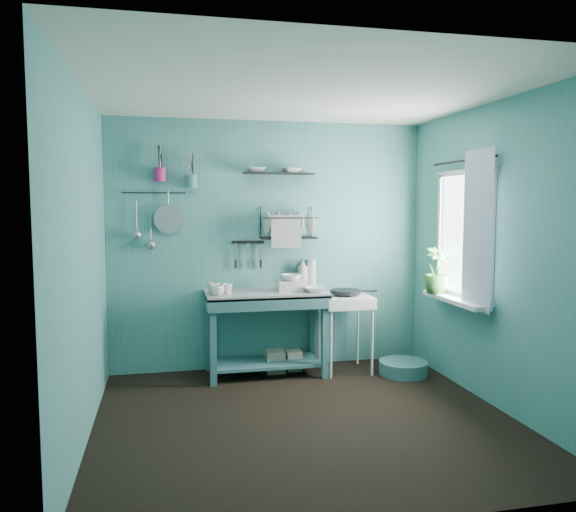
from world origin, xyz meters
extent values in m
plane|color=black|center=(0.00, 0.00, 0.00)|extent=(3.20, 3.20, 0.00)
plane|color=silver|center=(0.00, 0.00, 2.50)|extent=(3.20, 3.20, 0.00)
plane|color=teal|center=(0.00, 1.50, 1.25)|extent=(3.20, 0.00, 3.20)
plane|color=teal|center=(0.00, -1.50, 1.25)|extent=(3.20, 0.00, 3.20)
plane|color=teal|center=(-1.60, 0.00, 1.25)|extent=(0.00, 3.00, 3.00)
plane|color=teal|center=(1.60, 0.00, 1.25)|extent=(0.00, 3.00, 3.00)
cube|color=#306066|center=(-0.09, 1.21, 0.41)|extent=(1.25, 0.78, 0.83)
imported|color=silver|center=(-0.57, 1.05, 0.87)|extent=(0.12, 0.12, 0.10)
imported|color=silver|center=(-0.47, 1.15, 0.87)|extent=(0.14, 0.14, 0.09)
imported|color=silver|center=(-0.59, 1.21, 0.87)|extent=(0.17, 0.17, 0.10)
cube|color=#BBB8AB|center=(0.16, 1.19, 0.88)|extent=(0.28, 0.22, 0.10)
imported|color=silver|center=(0.16, 1.19, 0.96)|extent=(0.20, 0.19, 0.06)
imported|color=#BBB8AB|center=(0.33, 1.41, 0.98)|extent=(0.11, 0.12, 0.30)
cylinder|color=silver|center=(0.43, 1.43, 0.97)|extent=(0.09, 0.09, 0.28)
imported|color=silver|center=(0.36, 1.06, 0.85)|extent=(0.22, 0.22, 0.05)
cube|color=white|center=(0.70, 1.16, 0.38)|extent=(0.49, 0.49, 0.77)
cylinder|color=black|center=(0.70, 1.16, 0.80)|extent=(0.30, 0.30, 0.03)
cube|color=black|center=(-0.23, 1.47, 1.29)|extent=(0.32, 0.05, 0.03)
cube|color=black|center=(0.17, 1.37, 1.49)|extent=(0.56, 0.26, 0.32)
cube|color=black|center=(0.08, 1.40, 1.97)|extent=(0.71, 0.23, 0.02)
imported|color=silver|center=(-0.15, 1.40, 2.06)|extent=(0.21, 0.21, 0.05)
imported|color=silver|center=(0.21, 1.40, 2.06)|extent=(0.20, 0.20, 0.05)
cylinder|color=#A91F5F|center=(-1.08, 1.42, 1.95)|extent=(0.11, 0.11, 0.13)
cylinder|color=#3D6E7F|center=(-0.78, 1.42, 1.89)|extent=(0.11, 0.11, 0.13)
cylinder|color=#999BA1|center=(-1.00, 1.45, 1.53)|extent=(0.28, 0.03, 0.28)
cylinder|color=#999BA1|center=(-1.30, 1.46, 1.55)|extent=(0.01, 0.01, 0.30)
cylinder|color=#999BA1|center=(-1.17, 1.46, 1.45)|extent=(0.01, 0.01, 0.30)
cylinder|color=black|center=(-1.13, 1.47, 1.78)|extent=(0.60, 0.01, 0.01)
plane|color=white|center=(1.59, 0.45, 1.40)|extent=(0.00, 1.10, 1.10)
cube|color=white|center=(1.50, 0.45, 0.81)|extent=(0.16, 0.95, 0.04)
plane|color=white|center=(1.52, 0.15, 1.45)|extent=(0.00, 1.35, 1.35)
cylinder|color=black|center=(1.54, 0.45, 2.05)|extent=(0.02, 1.05, 0.02)
imported|color=#2B6428|center=(1.46, 0.72, 1.05)|extent=(0.32, 0.32, 0.43)
cube|color=gray|center=(0.01, 1.26, 0.11)|extent=(0.18, 0.18, 0.22)
cube|color=gray|center=(0.21, 1.29, 0.10)|extent=(0.15, 0.15, 0.20)
cylinder|color=#3F757C|center=(1.23, 0.92, 0.07)|extent=(0.48, 0.48, 0.13)
camera|label=1|loc=(-1.04, -4.10, 1.66)|focal=35.00mm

